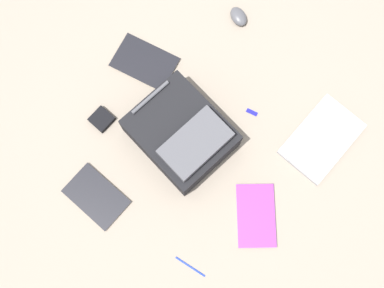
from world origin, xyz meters
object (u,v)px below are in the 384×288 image
laptop (322,139)px  backpack (182,134)px  book_manual (256,216)px  earbud_pouch (102,119)px  usb_stick (252,112)px  book_blue (145,62)px  pen_black (190,267)px  computer_mouse (238,16)px  book_red (96,196)px

laptop → backpack: bearing=135.7°
book_manual → laptop: bearing=4.0°
laptop → earbud_pouch: bearing=130.7°
usb_stick → backpack: bearing=157.5°
book_blue → pen_black: 0.93m
laptop → pen_black: laptop is taller
laptop → computer_mouse: (0.15, 0.67, 0.01)m
book_red → computer_mouse: (1.03, 0.16, 0.01)m
book_manual → usb_stick: (0.32, 0.33, -0.01)m
backpack → computer_mouse: (0.59, 0.24, -0.06)m
backpack → earbud_pouch: (-0.20, 0.31, -0.07)m
backpack → earbud_pouch: backpack is taller
pen_black → book_blue: bearing=59.0°
pen_black → earbud_pouch: bearing=77.8°
laptop → computer_mouse: bearing=77.2°
usb_stick → book_blue: bearing=109.9°
book_blue → computer_mouse: bearing=-17.1°
book_blue → earbud_pouch: bearing=-168.0°
pen_black → backpack: bearing=49.6°
computer_mouse → usb_stick: bearing=-110.7°
book_blue → computer_mouse: 0.49m
laptop → computer_mouse: 0.68m
laptop → earbud_pouch: (-0.64, 0.74, -0.00)m
backpack → book_red: bearing=170.6°
backpack → book_manual: (-0.01, -0.46, -0.07)m
book_manual → earbud_pouch: 0.80m
laptop → pen_black: (-0.80, 0.01, -0.01)m
computer_mouse → pen_black: size_ratio=0.69×
book_red → computer_mouse: size_ratio=2.73×
backpack → book_manual: backpack is taller
computer_mouse → laptop: bearing=-85.9°
book_blue → computer_mouse: size_ratio=3.20×
laptop → usb_stick: size_ratio=7.20×
computer_mouse → earbud_pouch: computer_mouse is taller
laptop → book_red: bearing=150.3°
backpack → book_blue: backpack is taller
pen_black → usb_stick: bearing=23.6°
book_blue → book_manual: size_ratio=1.05×
book_blue → pen_black: (-0.48, -0.80, -0.00)m
book_blue → book_manual: bearing=-99.1°
laptop → book_blue: (-0.31, 0.81, -0.01)m
book_blue → usb_stick: size_ratio=6.27×
backpack → book_manual: 0.47m
laptop → book_blue: bearing=111.2°
book_blue → computer_mouse: (0.47, -0.14, 0.01)m
backpack → computer_mouse: size_ratio=4.07×
laptop → book_red: 1.02m
book_manual → pen_black: bearing=173.0°
computer_mouse → earbud_pouch: 0.79m
pen_black → earbud_pouch: size_ratio=1.64×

